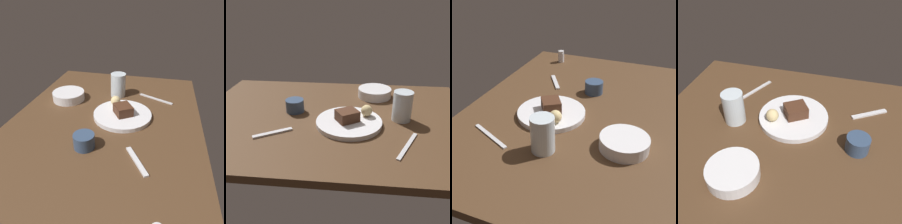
% 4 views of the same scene
% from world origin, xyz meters
% --- Properties ---
extents(dining_table, '(1.20, 0.84, 0.03)m').
position_xyz_m(dining_table, '(0.00, 0.00, 0.01)').
color(dining_table, '#4C331E').
rests_on(dining_table, ground).
extents(dessert_plate, '(0.27, 0.27, 0.02)m').
position_xyz_m(dessert_plate, '(-0.07, 0.07, 0.04)').
color(dessert_plate, silver).
rests_on(dessert_plate, dining_table).
extents(chocolate_cake_slice, '(0.11, 0.10, 0.04)m').
position_xyz_m(chocolate_cake_slice, '(-0.07, 0.07, 0.07)').
color(chocolate_cake_slice, '#472819').
rests_on(chocolate_cake_slice, dessert_plate).
extents(bread_roll, '(0.05, 0.05, 0.05)m').
position_xyz_m(bread_roll, '(-0.14, 0.02, 0.07)').
color(bread_roll, '#DBC184').
rests_on(bread_roll, dessert_plate).
extents(water_glass, '(0.08, 0.08, 0.12)m').
position_xyz_m(water_glass, '(-0.29, 0.01, 0.09)').
color(water_glass, silver).
rests_on(water_glass, dining_table).
extents(side_bowl, '(0.16, 0.16, 0.04)m').
position_xyz_m(side_bowl, '(-0.18, -0.24, 0.05)').
color(side_bowl, silver).
rests_on(side_bowl, dining_table).
extents(coffee_cup, '(0.08, 0.08, 0.06)m').
position_xyz_m(coffee_cup, '(0.17, -0.03, 0.06)').
color(coffee_cup, '#334766').
rests_on(coffee_cup, dining_table).
extents(dessert_spoon, '(0.14, 0.09, 0.01)m').
position_xyz_m(dessert_spoon, '(0.21, 0.17, 0.03)').
color(dessert_spoon, silver).
rests_on(dessert_spoon, dining_table).
extents(butter_knife, '(0.09, 0.18, 0.01)m').
position_xyz_m(butter_knife, '(-0.29, 0.21, 0.03)').
color(butter_knife, silver).
rests_on(butter_knife, dining_table).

